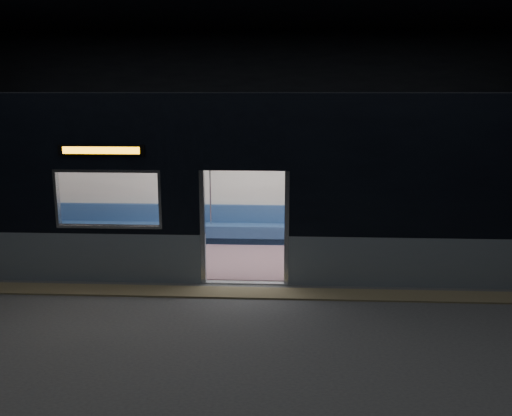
{
  "coord_description": "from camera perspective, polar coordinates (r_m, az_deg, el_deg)",
  "views": [
    {
      "loc": [
        0.68,
        -8.13,
        3.41
      ],
      "look_at": [
        0.14,
        2.3,
        1.12
      ],
      "focal_mm": 38.0,
      "sensor_mm": 36.0,
      "label": 1
    }
  ],
  "objects": [
    {
      "name": "station_floor",
      "position": [
        8.85,
        -1.69,
        -10.33
      ],
      "size": [
        24.0,
        14.0,
        0.01
      ],
      "primitive_type": "cube",
      "color": "#47494C",
      "rests_on": "ground"
    },
    {
      "name": "station_envelope",
      "position": [
        8.17,
        -1.86,
        14.17
      ],
      "size": [
        24.0,
        14.0,
        5.0
      ],
      "color": "black",
      "rests_on": "station_floor"
    },
    {
      "name": "tactile_strip",
      "position": [
        9.35,
        -1.42,
        -8.91
      ],
      "size": [
        22.8,
        0.5,
        0.03
      ],
      "primitive_type": "cube",
      "color": "#8C7F59",
      "rests_on": "station_floor"
    },
    {
      "name": "metro_car",
      "position": [
        10.81,
        -0.67,
        4.06
      ],
      "size": [
        18.0,
        3.04,
        3.35
      ],
      "color": "gray",
      "rests_on": "station_floor"
    },
    {
      "name": "passenger",
      "position": [
        12.01,
        7.43,
        -0.43
      ],
      "size": [
        0.41,
        0.66,
        1.3
      ],
      "rotation": [
        0.0,
        0.0,
        -0.18
      ],
      "color": "black",
      "rests_on": "metro_car"
    },
    {
      "name": "handbag",
      "position": [
        11.84,
        7.73,
        -1.18
      ],
      "size": [
        0.24,
        0.21,
        0.12
      ],
      "primitive_type": "cube",
      "rotation": [
        0.0,
        0.0,
        -0.02
      ],
      "color": "black",
      "rests_on": "passenger"
    },
    {
      "name": "transit_map",
      "position": [
        12.89,
        22.54,
        2.71
      ],
      "size": [
        0.94,
        0.03,
        0.61
      ],
      "primitive_type": "cube",
      "color": "white",
      "rests_on": "metro_car"
    }
  ]
}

